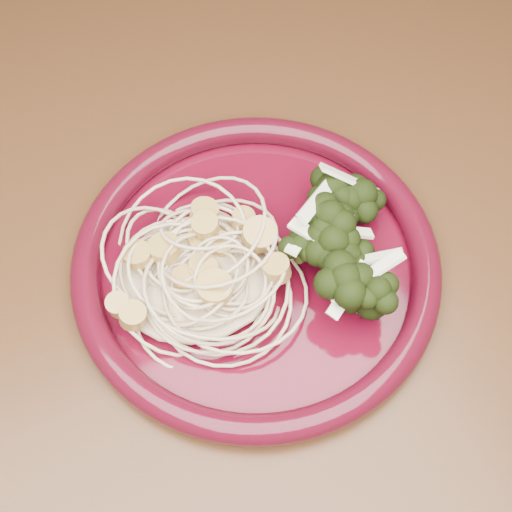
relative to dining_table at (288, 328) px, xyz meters
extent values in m
plane|color=#55321D|center=(0.00, 0.00, -0.65)|extent=(3.50, 3.50, 0.00)
cube|color=#472814|center=(0.00, 0.00, 0.08)|extent=(1.20, 0.80, 0.04)
cylinder|color=#472814|center=(0.55, 0.35, -0.30)|extent=(0.06, 0.06, 0.71)
cylinder|color=#440514|center=(-0.02, 0.01, 0.10)|extent=(0.28, 0.28, 0.01)
torus|color=#440A17|center=(-0.02, 0.01, 0.11)|extent=(0.29, 0.29, 0.02)
ellipsoid|color=beige|center=(-0.06, 0.02, 0.12)|extent=(0.13, 0.12, 0.03)
ellipsoid|color=black|center=(0.03, 0.00, 0.13)|extent=(0.09, 0.13, 0.04)
camera|label=1|loc=(-0.12, -0.21, 0.54)|focal=50.00mm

